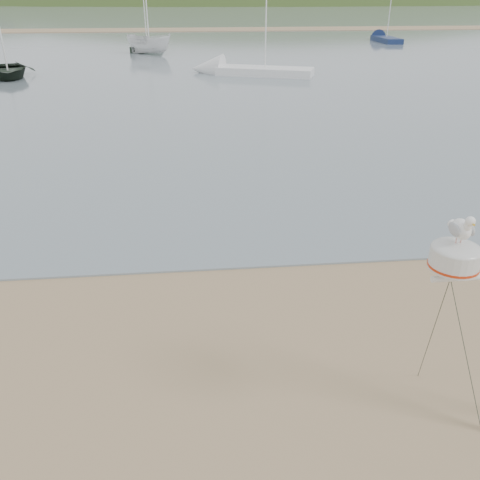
{
  "coord_description": "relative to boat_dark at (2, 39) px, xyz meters",
  "views": [
    {
      "loc": [
        1.24,
        -5.03,
        5.19
      ],
      "look_at": [
        1.85,
        1.0,
        2.17
      ],
      "focal_mm": 38.0,
      "sensor_mm": 36.0,
      "label": 1
    }
  ],
  "objects": [
    {
      "name": "ground",
      "position": [
        10.02,
        -29.9,
        -2.37
      ],
      "size": [
        560.0,
        560.0,
        0.0
      ],
      "primitive_type": "plane",
      "color": "#8D7251",
      "rests_on": "ground"
    },
    {
      "name": "water",
      "position": [
        10.02,
        102.1,
        -2.35
      ],
      "size": [
        560.0,
        256.0,
        0.04
      ],
      "primitive_type": "cube",
      "color": "slate",
      "rests_on": "ground"
    },
    {
      "name": "sandbar",
      "position": [
        10.02,
        40.1,
        -2.29
      ],
      "size": [
        560.0,
        7.0,
        0.07
      ],
      "primitive_type": "cube",
      "color": "#8D7251",
      "rests_on": "water"
    },
    {
      "name": "hill_ridge",
      "position": [
        28.54,
        205.1,
        -22.07
      ],
      "size": [
        620.0,
        180.0,
        80.0
      ],
      "color": "#253716",
      "rests_on": "ground"
    },
    {
      "name": "boat_dark",
      "position": [
        0.0,
        0.0,
        0.0
      ],
      "size": [
        3.46,
        1.85,
        4.66
      ],
      "primitive_type": "imported",
      "rotation": [
        0.0,
        0.0,
        0.28
      ],
      "color": "black",
      "rests_on": "water"
    },
    {
      "name": "boat_white",
      "position": [
        8.23,
        12.06,
        -0.13
      ],
      "size": [
        2.31,
        2.3,
        4.4
      ],
      "primitive_type": "imported",
      "rotation": [
        0.0,
        0.0,
        1.03
      ],
      "color": "white",
      "rests_on": "water"
    },
    {
      "name": "sailboat_white_near",
      "position": [
        14.23,
        0.15,
        -2.07
      ],
      "size": [
        8.37,
        4.71,
        8.09
      ],
      "color": "white",
      "rests_on": "ground"
    },
    {
      "name": "sailboat_dark_mid",
      "position": [
        8.32,
        16.02,
        -2.07
      ],
      "size": [
        3.31,
        5.7,
        5.61
      ],
      "color": "black",
      "rests_on": "ground"
    },
    {
      "name": "sailboat_blue_far",
      "position": [
        32.47,
        22.4,
        -2.07
      ],
      "size": [
        1.73,
        6.94,
        6.89
      ],
      "color": "#15234A",
      "rests_on": "ground"
    }
  ]
}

